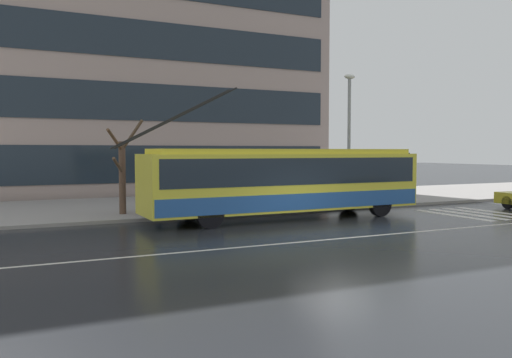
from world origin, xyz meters
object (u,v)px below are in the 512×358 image
Objects in this scene: street_lamp at (349,127)px; street_tree_bare at (122,171)px; trolleybus at (286,180)px; pedestrian_at_shelter at (192,188)px; pedestrian_walking_past at (178,175)px; pedestrian_approaching_curb at (161,174)px.

street_tree_bare is (-11.16, 0.62, -2.03)m from street_lamp.
pedestrian_at_shelter is (-2.99, 3.43, -0.45)m from trolleybus.
street_lamp reaches higher than pedestrian_walking_past.
trolleybus is at bearing -48.98° from pedestrian_at_shelter.
pedestrian_approaching_curb and pedestrian_walking_past have the same top height.
pedestrian_approaching_curb is at bearing 0.67° from street_tree_bare.
pedestrian_approaching_curb is 0.51× the size of street_tree_bare.
pedestrian_walking_past is at bearing -176.20° from street_lamp.
pedestrian_at_shelter is at bearing 174.89° from street_lamp.
pedestrian_at_shelter is 8.59m from street_lamp.
trolleybus is 7.63× the size of pedestrian_at_shelter.
street_lamp is at bearing 3.80° from pedestrian_walking_past.
pedestrian_walking_past is 9.36m from street_lamp.
pedestrian_walking_past is at bearing -30.26° from street_tree_bare.
pedestrian_at_shelter is 1.79m from pedestrian_walking_past.
street_tree_bare is at bearing 176.84° from street_lamp.
trolleybus is 2.00× the size of street_lamp.
street_tree_bare is (-3.10, -0.10, 0.83)m from pedestrian_at_shelter.
trolleybus is 6.45× the size of pedestrian_approaching_curb.
pedestrian_at_shelter is 0.85× the size of pedestrian_walking_past.
street_lamp is 11.36m from street_tree_bare.
pedestrian_approaching_curb is (-1.44, -0.09, 0.65)m from pedestrian_at_shelter.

